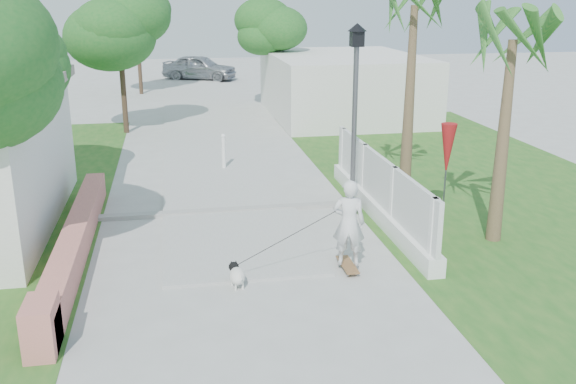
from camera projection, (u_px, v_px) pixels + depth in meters
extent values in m
plane|color=#B7B7B2|center=(267.00, 338.00, 9.86)|extent=(90.00, 90.00, 0.00)
cube|color=#B7B7B2|center=(201.00, 111.00, 28.64)|extent=(3.20, 36.00, 0.06)
cube|color=#999993|center=(230.00, 210.00, 15.48)|extent=(6.50, 0.25, 0.10)
cube|color=#225C1D|center=(465.00, 176.00, 18.57)|extent=(8.00, 20.00, 0.01)
cube|color=tan|center=(76.00, 240.00, 12.97)|extent=(0.45, 8.00, 0.60)
cube|color=tan|center=(41.00, 327.00, 9.37)|extent=(0.45, 0.80, 0.80)
cube|color=white|center=(378.00, 210.00, 15.08)|extent=(0.35, 7.00, 0.40)
cube|color=white|center=(379.00, 179.00, 14.86)|extent=(0.10, 7.00, 1.10)
cube|color=white|center=(433.00, 236.00, 11.91)|extent=(0.14, 0.14, 1.50)
cube|color=white|center=(393.00, 200.00, 13.98)|extent=(0.14, 0.14, 1.50)
cube|color=white|center=(364.00, 174.00, 16.05)|extent=(0.14, 0.14, 1.50)
cube|color=white|center=(343.00, 155.00, 17.92)|extent=(0.14, 0.14, 1.50)
cube|color=silver|center=(343.00, 85.00, 27.41)|extent=(6.00, 8.00, 2.60)
cylinder|color=#59595E|center=(352.00, 206.00, 15.48)|extent=(0.36, 0.36, 0.30)
cylinder|color=#59595E|center=(354.00, 131.00, 14.93)|extent=(0.12, 0.12, 4.00)
cube|color=black|center=(357.00, 39.00, 14.31)|extent=(0.28, 0.28, 0.35)
cone|color=black|center=(357.00, 27.00, 14.23)|extent=(0.44, 0.44, 0.18)
cylinder|color=white|center=(224.00, 153.00, 19.14)|extent=(0.12, 0.12, 1.00)
sphere|color=white|center=(223.00, 136.00, 18.99)|extent=(0.14, 0.14, 0.14)
cylinder|color=#59595E|center=(445.00, 180.00, 14.61)|extent=(0.04, 0.04, 2.00)
cone|color=#A2171A|center=(447.00, 150.00, 14.41)|extent=(0.36, 0.36, 1.20)
cylinder|color=#4C3826|center=(4.00, 129.00, 16.39)|extent=(0.20, 0.20, 3.50)
ellipsoid|color=#1A5B1F|center=(1.00, 56.00, 15.69)|extent=(2.72, 2.72, 2.05)
cylinder|color=#4C3826|center=(123.00, 82.00, 23.81)|extent=(0.20, 0.20, 3.85)
ellipsoid|color=#1A5B1F|center=(119.00, 36.00, 23.32)|extent=(3.40, 3.40, 2.55)
ellipsoid|color=#1A5B1F|center=(124.00, 27.00, 23.06)|extent=(2.89, 2.89, 2.18)
ellipsoid|color=#1A5B1F|center=(113.00, 16.00, 23.27)|extent=(2.55, 2.55, 1.90)
cylinder|color=#4C3826|center=(271.00, 71.00, 28.68)|extent=(0.20, 0.20, 3.50)
ellipsoid|color=#1A5B1F|center=(271.00, 36.00, 28.24)|extent=(3.00, 3.00, 2.25)
ellipsoid|color=#1A5B1F|center=(276.00, 28.00, 27.98)|extent=(2.55, 2.55, 1.92)
ellipsoid|color=#1A5B1F|center=(265.00, 20.00, 28.18)|extent=(2.25, 2.25, 1.68)
cylinder|color=#4C3826|center=(139.00, 57.00, 33.24)|extent=(0.20, 0.20, 3.85)
ellipsoid|color=#1A5B1F|center=(137.00, 24.00, 32.75)|extent=(3.20, 3.20, 2.40)
ellipsoid|color=#1A5B1F|center=(140.00, 17.00, 32.49)|extent=(2.72, 2.72, 2.05)
ellipsoid|color=#1A5B1F|center=(132.00, 10.00, 32.70)|extent=(2.40, 2.40, 1.79)
cone|color=brown|center=(409.00, 105.00, 16.04)|extent=(0.32, 0.32, 4.80)
cone|color=brown|center=(502.00, 144.00, 13.17)|extent=(0.32, 0.32, 4.20)
cube|color=brown|center=(348.00, 265.00, 12.28)|extent=(0.49, 0.91, 0.02)
imported|color=silver|center=(349.00, 223.00, 12.03)|extent=(0.70, 0.56, 1.68)
cylinder|color=gray|center=(348.00, 275.00, 11.99)|extent=(0.03, 0.06, 0.06)
cylinder|color=gray|center=(356.00, 274.00, 12.02)|extent=(0.03, 0.06, 0.06)
cylinder|color=gray|center=(339.00, 261.00, 12.58)|extent=(0.03, 0.06, 0.06)
cylinder|color=gray|center=(347.00, 261.00, 12.61)|extent=(0.03, 0.06, 0.06)
ellipsoid|color=white|center=(237.00, 276.00, 11.49)|extent=(0.36, 0.51, 0.29)
sphere|color=black|center=(234.00, 267.00, 11.66)|extent=(0.19, 0.19, 0.19)
sphere|color=white|center=(232.00, 266.00, 11.74)|extent=(0.09, 0.09, 0.09)
cone|color=black|center=(231.00, 263.00, 11.62)|extent=(0.06, 0.06, 0.07)
cone|color=black|center=(236.00, 262.00, 11.65)|extent=(0.06, 0.06, 0.07)
cylinder|color=white|center=(232.00, 282.00, 11.61)|extent=(0.04, 0.04, 0.13)
cylinder|color=white|center=(239.00, 281.00, 11.65)|extent=(0.04, 0.04, 0.13)
cylinder|color=white|center=(236.00, 287.00, 11.41)|extent=(0.04, 0.04, 0.13)
cylinder|color=white|center=(243.00, 286.00, 11.46)|extent=(0.04, 0.04, 0.13)
cylinder|color=white|center=(241.00, 277.00, 11.27)|extent=(0.05, 0.12, 0.11)
imported|color=#A6A8AE|center=(200.00, 67.00, 38.98)|extent=(4.79, 3.45, 1.52)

